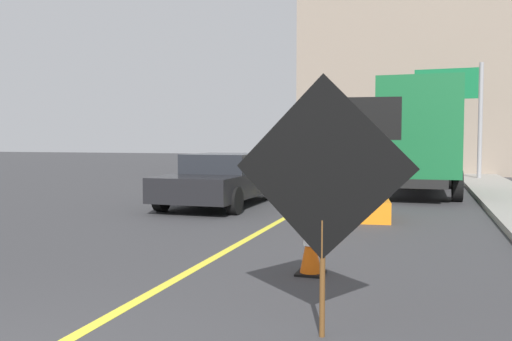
% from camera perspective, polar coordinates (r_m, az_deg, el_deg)
% --- Properties ---
extents(lane_center_stripe, '(0.14, 36.00, 0.01)m').
position_cam_1_polar(lane_center_stripe, '(8.84, -2.30, -8.12)').
color(lane_center_stripe, yellow).
rests_on(lane_center_stripe, ground).
extents(roadwork_sign, '(1.63, 0.15, 2.33)m').
position_cam_1_polar(roadwork_sign, '(4.68, 7.22, -0.22)').
color(roadwork_sign, '#593819').
rests_on(roadwork_sign, ground).
extents(arrow_board_trailer, '(1.60, 1.92, 2.70)m').
position_cam_1_polar(arrow_board_trailer, '(12.11, 11.47, -2.79)').
color(arrow_board_trailer, orange).
rests_on(arrow_board_trailer, ground).
extents(box_truck, '(2.47, 6.52, 3.50)m').
position_cam_1_polar(box_truck, '(17.73, 17.10, 3.55)').
color(box_truck, black).
rests_on(box_truck, ground).
extents(pickup_car, '(2.13, 4.86, 1.38)m').
position_cam_1_polar(pickup_car, '(14.27, -3.63, -0.93)').
color(pickup_car, black).
rests_on(pickup_car, ground).
extents(highway_guide_sign, '(2.79, 0.21, 5.00)m').
position_cam_1_polar(highway_guide_sign, '(24.37, 21.17, 7.02)').
color(highway_guide_sign, gray).
rests_on(highway_guide_sign, ground).
extents(far_building_block, '(12.82, 7.99, 9.01)m').
position_cam_1_polar(far_building_block, '(31.25, 17.74, 8.22)').
color(far_building_block, gray).
rests_on(far_building_block, ground).
extents(traffic_cone_near_sign, '(0.36, 0.36, 0.75)m').
position_cam_1_polar(traffic_cone_near_sign, '(7.01, 5.91, -8.14)').
color(traffic_cone_near_sign, black).
rests_on(traffic_cone_near_sign, ground).
extents(traffic_cone_mid_lane, '(0.36, 0.36, 0.61)m').
position_cam_1_polar(traffic_cone_mid_lane, '(9.54, 7.10, -5.50)').
color(traffic_cone_mid_lane, black).
rests_on(traffic_cone_mid_lane, ground).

